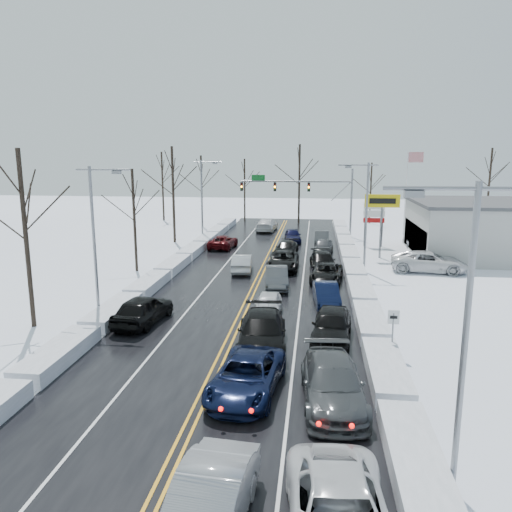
# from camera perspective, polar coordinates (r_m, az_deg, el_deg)

# --- Properties ---
(ground) EXTENTS (160.00, 160.00, 0.00)m
(ground) POSITION_cam_1_polar(r_m,az_deg,el_deg) (33.19, -1.01, -5.36)
(ground) COLOR white
(ground) RESTS_ON ground
(road_surface) EXTENTS (14.00, 84.00, 0.01)m
(road_surface) POSITION_cam_1_polar(r_m,az_deg,el_deg) (35.09, -0.57, -4.41)
(road_surface) COLOR black
(road_surface) RESTS_ON ground
(snow_bank_left) EXTENTS (1.60, 72.00, 0.75)m
(snow_bank_left) POSITION_cam_1_polar(r_m,az_deg,el_deg) (36.82, -12.41, -3.93)
(snow_bank_left) COLOR silver
(snow_bank_left) RESTS_ON ground
(snow_bank_right) EXTENTS (1.60, 72.00, 0.75)m
(snow_bank_right) POSITION_cam_1_polar(r_m,az_deg,el_deg) (34.97, 11.92, -4.73)
(snow_bank_right) COLOR silver
(snow_bank_right) RESTS_ON ground
(traffic_signal_mast) EXTENTS (13.28, 0.39, 8.00)m
(traffic_signal_mast) POSITION_cam_1_polar(r_m,az_deg,el_deg) (59.60, 6.00, 7.48)
(traffic_signal_mast) COLOR slate
(traffic_signal_mast) RESTS_ON ground
(tires_plus_sign) EXTENTS (3.20, 0.34, 6.00)m
(tires_plus_sign) POSITION_cam_1_polar(r_m,az_deg,el_deg) (48.07, 14.21, 5.64)
(tires_plus_sign) COLOR slate
(tires_plus_sign) RESTS_ON ground
(used_vehicles_sign) EXTENTS (2.20, 0.22, 4.65)m
(used_vehicles_sign) POSITION_cam_1_polar(r_m,az_deg,el_deg) (54.18, 13.34, 4.54)
(used_vehicles_sign) COLOR slate
(used_vehicles_sign) RESTS_ON ground
(speed_limit_sign) EXTENTS (0.55, 0.09, 2.35)m
(speed_limit_sign) POSITION_cam_1_polar(r_m,az_deg,el_deg) (25.08, 15.40, -7.55)
(speed_limit_sign) COLOR slate
(speed_limit_sign) RESTS_ON ground
(flagpole) EXTENTS (1.87, 1.20, 10.00)m
(flagpole) POSITION_cam_1_polar(r_m,az_deg,el_deg) (62.51, 16.94, 7.65)
(flagpole) COLOR silver
(flagpole) RESTS_ON ground
(streetlight_se) EXTENTS (3.20, 0.25, 9.00)m
(streetlight_se) POSITION_cam_1_polar(r_m,az_deg,el_deg) (14.68, 22.21, -6.60)
(streetlight_se) COLOR slate
(streetlight_se) RESTS_ON ground
(streetlight_ne) EXTENTS (3.20, 0.25, 9.00)m
(streetlight_ne) POSITION_cam_1_polar(r_m,az_deg,el_deg) (41.86, 12.25, 5.34)
(streetlight_ne) COLOR slate
(streetlight_ne) RESTS_ON ground
(streetlight_sw) EXTENTS (3.20, 0.25, 9.00)m
(streetlight_sw) POSITION_cam_1_polar(r_m,az_deg,el_deg) (30.54, -17.75, 2.82)
(streetlight_sw) COLOR slate
(streetlight_sw) RESTS_ON ground
(streetlight_nw) EXTENTS (3.20, 0.25, 9.00)m
(streetlight_nw) POSITION_cam_1_polar(r_m,az_deg,el_deg) (57.04, -6.05, 7.13)
(streetlight_nw) COLOR slate
(streetlight_nw) RESTS_ON ground
(tree_left_b) EXTENTS (4.00, 4.00, 10.00)m
(tree_left_b) POSITION_cam_1_polar(r_m,az_deg,el_deg) (30.11, -25.10, 5.38)
(tree_left_b) COLOR #2D231C
(tree_left_b) RESTS_ON ground
(tree_left_c) EXTENTS (3.40, 3.40, 8.50)m
(tree_left_c) POSITION_cam_1_polar(r_m,az_deg,el_deg) (42.32, -13.83, 6.19)
(tree_left_c) COLOR #2D231C
(tree_left_c) RESTS_ON ground
(tree_left_d) EXTENTS (4.20, 4.20, 10.50)m
(tree_left_d) POSITION_cam_1_polar(r_m,az_deg,el_deg) (55.72, -9.50, 9.02)
(tree_left_d) COLOR #2D231C
(tree_left_d) RESTS_ON ground
(tree_left_e) EXTENTS (3.80, 3.80, 9.50)m
(tree_left_e) POSITION_cam_1_polar(r_m,az_deg,el_deg) (67.25, -6.27, 8.93)
(tree_left_e) COLOR #2D231C
(tree_left_e) RESTS_ON ground
(tree_far_a) EXTENTS (4.00, 4.00, 10.00)m
(tree_far_a) POSITION_cam_1_polar(r_m,az_deg,el_deg) (74.91, -10.67, 9.33)
(tree_far_a) COLOR #2D231C
(tree_far_a) RESTS_ON ground
(tree_far_b) EXTENTS (3.60, 3.60, 9.00)m
(tree_far_b) POSITION_cam_1_polar(r_m,az_deg,el_deg) (73.26, -1.31, 8.93)
(tree_far_b) COLOR #2D231C
(tree_far_b) RESTS_ON ground
(tree_far_c) EXTENTS (4.40, 4.40, 11.00)m
(tree_far_c) POSITION_cam_1_polar(r_m,az_deg,el_deg) (70.52, 4.99, 9.92)
(tree_far_c) COLOR #2D231C
(tree_far_c) RESTS_ON ground
(tree_far_d) EXTENTS (3.40, 3.40, 8.50)m
(tree_far_d) POSITION_cam_1_polar(r_m,az_deg,el_deg) (72.45, 13.02, 8.34)
(tree_far_d) COLOR #2D231C
(tree_far_d) RESTS_ON ground
(tree_far_e) EXTENTS (4.20, 4.20, 10.50)m
(tree_far_e) POSITION_cam_1_polar(r_m,az_deg,el_deg) (76.25, 25.21, 8.74)
(tree_far_e) COLOR #2D231C
(tree_far_e) RESTS_ON ground
(queued_car_2) EXTENTS (3.08, 5.74, 1.53)m
(queued_car_2) POSITION_cam_1_polar(r_m,az_deg,el_deg) (21.32, -1.08, -15.40)
(queued_car_2) COLOR black
(queued_car_2) RESTS_ON ground
(queued_car_3) EXTENTS (2.83, 6.07, 1.72)m
(queued_car_3) POSITION_cam_1_polar(r_m,az_deg,el_deg) (25.77, 0.68, -10.46)
(queued_car_3) COLOR black
(queued_car_3) RESTS_ON ground
(queued_car_4) EXTENTS (1.69, 4.04, 1.37)m
(queued_car_4) POSITION_cam_1_polar(r_m,az_deg,el_deg) (30.60, 1.39, -6.84)
(queued_car_4) COLOR silver
(queued_car_4) RESTS_ON ground
(queued_car_5) EXTENTS (2.08, 4.78, 1.53)m
(queued_car_5) POSITION_cam_1_polar(r_m,az_deg,el_deg) (36.93, 2.35, -3.61)
(queued_car_5) COLOR #404346
(queued_car_5) RESTS_ON ground
(queued_car_6) EXTENTS (2.55, 5.50, 1.53)m
(queued_car_6) POSITION_cam_1_polar(r_m,az_deg,el_deg) (42.61, 3.10, -1.55)
(queued_car_6) COLOR black
(queued_car_6) RESTS_ON ground
(queued_car_7) EXTENTS (2.47, 4.95, 1.38)m
(queued_car_7) POSITION_cam_1_polar(r_m,az_deg,el_deg) (48.42, 3.46, 0.04)
(queued_car_7) COLOR black
(queued_car_7) RESTS_ON ground
(queued_car_8) EXTENTS (2.19, 4.51, 1.48)m
(queued_car_8) POSITION_cam_1_polar(r_m,az_deg,el_deg) (56.06, 4.21, 1.62)
(queued_car_8) COLOR black
(queued_car_8) RESTS_ON ground
(queued_car_11) EXTENTS (2.78, 5.97, 1.69)m
(queued_car_11) POSITION_cam_1_polar(r_m,az_deg,el_deg) (20.77, 8.68, -16.31)
(queued_car_11) COLOR #45484B
(queued_car_11) RESTS_ON ground
(queued_car_12) EXTENTS (2.42, 5.12, 1.69)m
(queued_car_12) POSITION_cam_1_polar(r_m,az_deg,el_deg) (27.04, 8.60, -9.51)
(queued_car_12) COLOR black
(queued_car_12) RESTS_ON ground
(queued_car_13) EXTENTS (1.87, 4.44, 1.43)m
(queued_car_13) POSITION_cam_1_polar(r_m,az_deg,el_deg) (33.06, 8.01, -5.55)
(queued_car_13) COLOR black
(queued_car_13) RESTS_ON ground
(queued_car_14) EXTENTS (2.80, 5.13, 1.36)m
(queued_car_14) POSITION_cam_1_polar(r_m,az_deg,el_deg) (38.93, 8.05, -2.92)
(queued_car_14) COLOR black
(queued_car_14) RESTS_ON ground
(queued_car_15) EXTENTS (2.49, 5.15, 1.45)m
(queued_car_15) POSITION_cam_1_polar(r_m,az_deg,el_deg) (42.89, 7.64, -1.55)
(queued_car_15) COLOR black
(queued_car_15) RESTS_ON ground
(queued_car_16) EXTENTS (2.23, 4.55, 1.49)m
(queued_car_16) POSITION_cam_1_polar(r_m,az_deg,el_deg) (49.69, 7.67, 0.25)
(queued_car_16) COLOR #45484B
(queued_car_16) RESTS_ON ground
(queued_car_17) EXTENTS (1.59, 4.33, 1.42)m
(queued_car_17) POSITION_cam_1_polar(r_m,az_deg,el_deg) (55.01, 7.51, 1.36)
(queued_car_17) COLOR #3A3D3F
(queued_car_17) RESTS_ON ground
(oncoming_car_0) EXTENTS (1.96, 4.63, 1.49)m
(oncoming_car_0) POSITION_cam_1_polar(r_m,az_deg,el_deg) (41.82, -1.58, -1.80)
(oncoming_car_0) COLOR silver
(oncoming_car_0) RESTS_ON ground
(oncoming_car_1) EXTENTS (2.78, 5.10, 1.35)m
(oncoming_car_1) POSITION_cam_1_polar(r_m,az_deg,el_deg) (52.38, -3.76, 0.92)
(oncoming_car_1) COLOR #4A090D
(oncoming_car_1) RESTS_ON ground
(oncoming_car_2) EXTENTS (2.66, 5.73, 1.62)m
(oncoming_car_2) POSITION_cam_1_polar(r_m,az_deg,el_deg) (63.88, 1.24, 2.87)
(oncoming_car_2) COLOR silver
(oncoming_car_2) RESTS_ON ground
(oncoming_car_3) EXTENTS (2.63, 5.23, 1.71)m
(oncoming_car_3) POSITION_cam_1_polar(r_m,az_deg,el_deg) (29.98, -12.72, -7.53)
(oncoming_car_3) COLOR black
(oncoming_car_3) RESTS_ON ground
(parked_car_0) EXTENTS (6.45, 3.54, 1.71)m
(parked_car_0) POSITION_cam_1_polar(r_m,az_deg,el_deg) (44.20, 19.10, -1.71)
(parked_car_0) COLOR silver
(parked_car_0) RESTS_ON ground
(parked_car_1) EXTENTS (2.42, 4.94, 1.38)m
(parked_car_1) POSITION_cam_1_polar(r_m,az_deg,el_deg) (50.35, 21.18, -0.28)
(parked_car_1) COLOR #404245
(parked_car_1) RESTS_ON ground
(parked_car_2) EXTENTS (1.91, 4.61, 1.56)m
(parked_car_2) POSITION_cam_1_polar(r_m,az_deg,el_deg) (55.90, 17.57, 1.07)
(parked_car_2) COLOR #96989D
(parked_car_2) RESTS_ON ground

